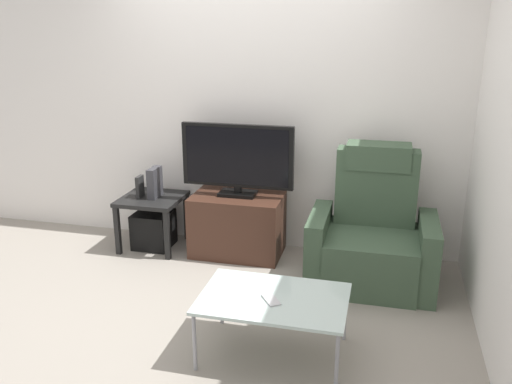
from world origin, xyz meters
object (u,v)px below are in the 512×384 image
Objects in this scene: television at (237,158)px; book_upright at (140,187)px; side_table at (152,205)px; cell_phone at (271,300)px; coffee_table at (274,301)px; subwoofer_box at (154,229)px; recliner_armchair at (372,237)px; game_console at (155,182)px; tv_stand at (238,225)px.

book_upright is at bearing -175.48° from television.
cell_phone is at bearing -45.35° from side_table.
subwoofer_box is at bearing 135.68° from coffee_table.
book_upright is at bearing 138.01° from coffee_table.
game_console is at bearing 179.30° from recliner_armchair.
coffee_table is 0.05m from cell_phone.
side_table is 1.64× the size of subwoofer_box.
recliner_armchair is 5.54× the size of book_upright.
television is 3.61× the size of game_console.
book_upright is 2.10m from cell_phone.
side_table is 2.01m from coffee_table.
television is 0.81m from game_console.
coffee_table is at bearing -41.99° from book_upright.
coffee_table is (-0.55, -1.19, 0.00)m from recliner_armchair.
book_upright reaches higher than coffee_table.
side_table is at bearing 179.70° from recliner_armchair.
recliner_armchair is at bearing 65.36° from coffee_table.
book_upright is 0.71× the size of game_console.
recliner_armchair reaches higher than coffee_table.
book_upright is at bearing 102.16° from cell_phone.
tv_stand is 0.88× the size of coffee_table.
coffee_table is (0.64, -1.44, 0.10)m from tv_stand.
tv_stand is 2.91× the size of game_console.
book_upright is 2.08m from coffee_table.
television reaches higher than coffee_table.
subwoofer_box is 1.21× the size of game_console.
book_upright is at bearing -168.69° from subwoofer_box.
recliner_armchair is 1.98m from game_console.
recliner_armchair is at bearing -5.17° from book_upright.
coffee_table is at bearing -66.37° from television.
side_table is at bearing 11.31° from book_upright.
game_console is at bearing 15.95° from side_table.
subwoofer_box is at bearing 179.70° from recliner_armchair.
television is 6.57× the size of cell_phone.
game_console is (-0.77, -0.02, 0.35)m from tv_stand.
television reaches higher than side_table.
tv_stand is at bearing 1.67° from game_console.
television is at bearing 3.66° from side_table.
recliner_armchair is 7.20× the size of cell_phone.
cell_phone is at bearing -66.95° from tv_stand.
tv_stand is 5.30× the size of cell_phone.
television reaches higher than book_upright.
television is 0.91× the size of recliner_armchair.
tv_stand is 0.61m from television.
book_upright is 0.14m from game_console.
side_table is at bearing 0.00° from subwoofer_box.
side_table reaches higher than subwoofer_box.
game_console reaches higher than coffee_table.
subwoofer_box is 0.43m from book_upright.
side_table is (-0.80, -0.05, -0.47)m from television.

